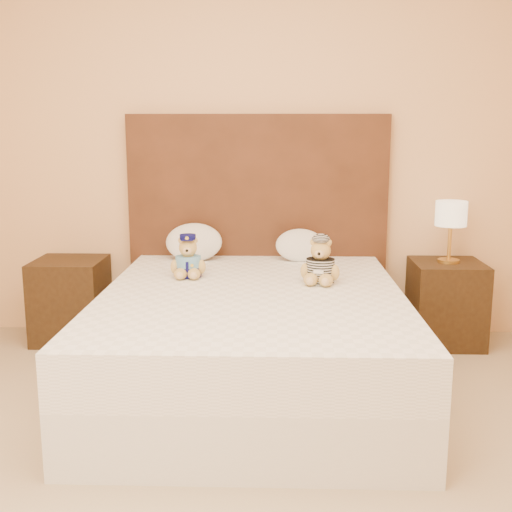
{
  "coord_description": "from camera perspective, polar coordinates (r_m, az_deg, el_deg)",
  "views": [
    {
      "loc": [
        0.12,
        -2.12,
        1.4
      ],
      "look_at": [
        0.01,
        1.45,
        0.69
      ],
      "focal_mm": 45.0,
      "sensor_mm": 36.0,
      "label": 1
    }
  ],
  "objects": [
    {
      "name": "headboard",
      "position": [
        4.38,
        0.14,
        2.67
      ],
      "size": [
        1.75,
        0.08,
        1.5
      ],
      "primitive_type": "cube",
      "color": "#532C18",
      "rests_on": "ground"
    },
    {
      "name": "bed",
      "position": [
        3.51,
        -0.34,
        -7.52
      ],
      "size": [
        1.6,
        2.0,
        0.55
      ],
      "color": "white",
      "rests_on": "ground"
    },
    {
      "name": "nightstand_right",
      "position": [
        4.42,
        16.53,
        -4.03
      ],
      "size": [
        0.45,
        0.45,
        0.55
      ],
      "primitive_type": "cube",
      "color": "#342310",
      "rests_on": "ground"
    },
    {
      "name": "lamp",
      "position": [
        4.31,
        16.95,
        3.35
      ],
      "size": [
        0.2,
        0.2,
        0.4
      ],
      "color": "gold",
      "rests_on": "nightstand_right"
    },
    {
      "name": "teddy_prisoner",
      "position": [
        3.6,
        5.75,
        -0.41
      ],
      "size": [
        0.27,
        0.26,
        0.26
      ],
      "primitive_type": null,
      "rotation": [
        0.0,
        0.0,
        -0.2
      ],
      "color": "#B08B44",
      "rests_on": "bed"
    },
    {
      "name": "room_walls",
      "position": [
        2.61,
        -1.02,
        20.14
      ],
      "size": [
        4.04,
        4.52,
        2.72
      ],
      "color": "#EDB781",
      "rests_on": "ground"
    },
    {
      "name": "teddy_police",
      "position": [
        3.75,
        -6.05,
        -0.01
      ],
      "size": [
        0.22,
        0.21,
        0.25
      ],
      "primitive_type": null,
      "rotation": [
        0.0,
        0.0,
        0.03
      ],
      "color": "#B08B44",
      "rests_on": "bed"
    },
    {
      "name": "pillow_left",
      "position": [
        4.25,
        -5.54,
        1.4
      ],
      "size": [
        0.37,
        0.24,
        0.26
      ],
      "primitive_type": "ellipsoid",
      "color": "white",
      "rests_on": "bed"
    },
    {
      "name": "pillow_right",
      "position": [
        4.22,
        3.93,
        1.11
      ],
      "size": [
        0.32,
        0.21,
        0.23
      ],
      "primitive_type": "ellipsoid",
      "color": "white",
      "rests_on": "bed"
    },
    {
      "name": "nightstand_left",
      "position": [
        4.49,
        -16.15,
        -3.77
      ],
      "size": [
        0.45,
        0.45,
        0.55
      ],
      "primitive_type": "cube",
      "color": "#342310",
      "rests_on": "ground"
    }
  ]
}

